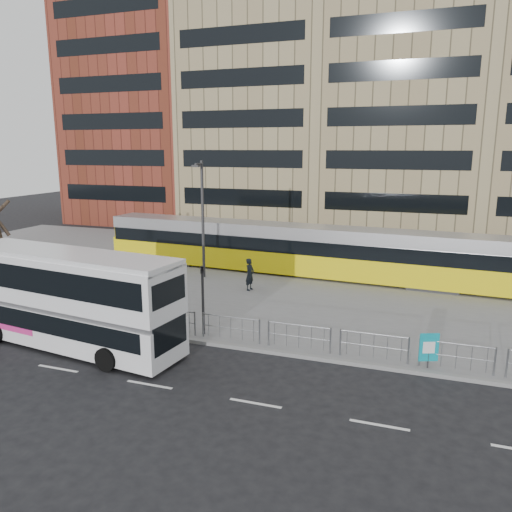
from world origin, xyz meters
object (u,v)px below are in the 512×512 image
(tram, at_px, (294,249))
(traffic_light_west, at_px, (203,291))
(ad_panel, at_px, (429,348))
(double_decker_bus, at_px, (69,296))
(lamp_post_west, at_px, (202,214))
(pedestrian, at_px, (250,274))

(tram, bearing_deg, traffic_light_west, -91.04)
(traffic_light_west, bearing_deg, tram, 65.69)
(ad_panel, bearing_deg, double_decker_bus, 168.06)
(double_decker_bus, xyz_separation_m, ad_panel, (14.25, 2.40, -1.27))
(ad_panel, bearing_deg, lamp_post_west, 124.04)
(pedestrian, distance_m, lamp_post_west, 5.19)
(traffic_light_west, xyz_separation_m, lamp_post_west, (-4.20, 8.96, 2.05))
(traffic_light_west, bearing_deg, double_decker_bus, -169.25)
(tram, xyz_separation_m, lamp_post_west, (-5.17, -2.95, 2.43))
(double_decker_bus, xyz_separation_m, traffic_light_west, (4.79, 2.81, -0.09))
(double_decker_bus, distance_m, lamp_post_west, 11.95)
(pedestrian, xyz_separation_m, traffic_light_west, (0.43, -7.20, 1.04))
(traffic_light_west, relative_size, lamp_post_west, 0.42)
(ad_panel, xyz_separation_m, pedestrian, (-9.89, 7.62, 0.14))
(tram, relative_size, ad_panel, 19.85)
(ad_panel, bearing_deg, tram, 103.07)
(double_decker_bus, bearing_deg, pedestrian, 73.65)
(double_decker_bus, distance_m, ad_panel, 14.51)
(pedestrian, bearing_deg, double_decker_bus, 167.09)
(ad_panel, relative_size, lamp_post_west, 0.19)
(tram, height_order, pedestrian, tram)
(ad_panel, relative_size, pedestrian, 0.73)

